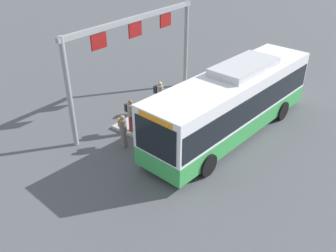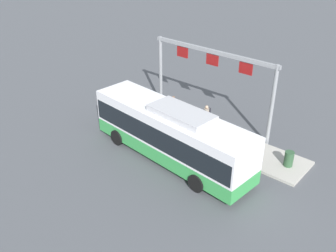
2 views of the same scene
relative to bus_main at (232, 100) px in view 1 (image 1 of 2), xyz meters
The scene contains 8 objects.
ground_plane 1.81m from the bus_main, ahead, with size 120.00×120.00×0.00m, color #4C4F54.
platform_curb 4.29m from the bus_main, 115.55° to the right, with size 10.00×2.80×0.16m, color #B2ADA3.
bus_main is the anchor object (origin of this frame).
person_boarding 4.94m from the bus_main, 52.14° to the right, with size 0.41×0.57×1.67m.
person_waiting_near 5.36m from the bus_main, 38.69° to the right, with size 0.52×0.60×1.67m.
person_waiting_mid 4.21m from the bus_main, 84.18° to the right, with size 0.38×0.55×1.67m.
platform_sign_gantry 5.64m from the bus_main, 79.72° to the right, with size 9.27×0.24×5.20m.
trash_bin 6.80m from the bus_main, 147.57° to the right, with size 0.52×0.52×0.90m, color #2D5133.
Camera 1 is at (14.13, 7.09, 9.37)m, focal length 38.75 mm.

